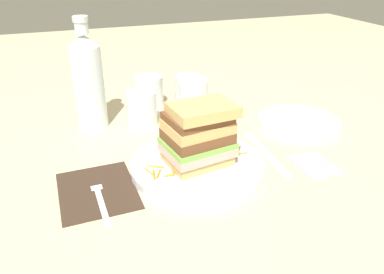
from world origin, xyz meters
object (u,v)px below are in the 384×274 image
empty_tumbler_1 (142,108)px  knife (268,154)px  napkin_dark (97,190)px  empty_tumbler_2 (187,90)px  empty_tumbler_0 (149,91)px  sandwich (198,135)px  water_bottle (88,81)px  fork (99,195)px  napkin_pink (314,165)px  main_plate (197,166)px  side_plate (298,122)px  juice_glass (193,102)px

empty_tumbler_1 → knife: bearing=-49.3°
napkin_dark → empty_tumbler_2: size_ratio=2.00×
empty_tumbler_0 → knife: bearing=-64.9°
knife → sandwich: bearing=-178.9°
water_bottle → empty_tumbler_0: (0.16, 0.08, -0.07)m
fork → napkin_pink: fork is taller
knife → water_bottle: size_ratio=0.77×
main_plate → empty_tumbler_2: (0.10, 0.33, 0.03)m
fork → empty_tumbler_1: empty_tumbler_1 is taller
fork → empty_tumbler_1: size_ratio=2.01×
water_bottle → side_plate: 0.51m
empty_tumbler_1 → empty_tumbler_2: bearing=30.1°
main_plate → empty_tumbler_1: bearing=101.7°
napkin_dark → water_bottle: bearing=84.2°
knife → empty_tumbler_2: size_ratio=2.42×
juice_glass → water_bottle: water_bottle is taller
fork → empty_tumbler_1: 0.31m
main_plate → sandwich: (0.00, -0.00, 0.07)m
juice_glass → napkin_pink: size_ratio=1.09×
sandwich → empty_tumbler_1: sandwich is taller
main_plate → sandwich: sandwich is taller
main_plate → empty_tumbler_1: empty_tumbler_1 is taller
empty_tumbler_0 → side_plate: (0.31, -0.25, -0.03)m
juice_glass → empty_tumbler_2: (0.02, 0.10, -0.00)m
empty_tumbler_1 → napkin_dark: bearing=-119.5°
sandwich → fork: sandwich is taller
sandwich → napkin_pink: bearing=-16.1°
empty_tumbler_2 → napkin_dark: bearing=-130.7°
napkin_dark → side_plate: (0.50, 0.11, 0.01)m
knife → empty_tumbler_1: size_ratio=2.43×
side_plate → napkin_pink: bearing=-114.7°
main_plate → juice_glass: (0.08, 0.23, 0.04)m
main_plate → juice_glass: size_ratio=2.55×
empty_tumbler_1 → fork: bearing=-117.4°
napkin_dark → juice_glass: 0.37m
sandwich → empty_tumbler_1: (-0.05, 0.25, -0.04)m
napkin_dark → juice_glass: juice_glass is taller
knife → juice_glass: size_ratio=1.96×
fork → napkin_pink: bearing=-5.1°
sandwich → juice_glass: sandwich is taller
sandwich → napkin_dark: (-0.20, -0.01, -0.08)m
fork → water_bottle: (0.03, 0.31, 0.11)m
juice_glass → empty_tumbler_1: bearing=174.2°
knife → fork: bearing=-175.0°
main_plate → empty_tumbler_2: empty_tumbler_2 is taller
main_plate → sandwich: bearing=-62.4°
napkin_dark → fork: 0.02m
sandwich → empty_tumbler_1: 0.26m
empty_tumbler_0 → empty_tumbler_1: empty_tumbler_0 is taller
juice_glass → side_plate: size_ratio=0.52×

